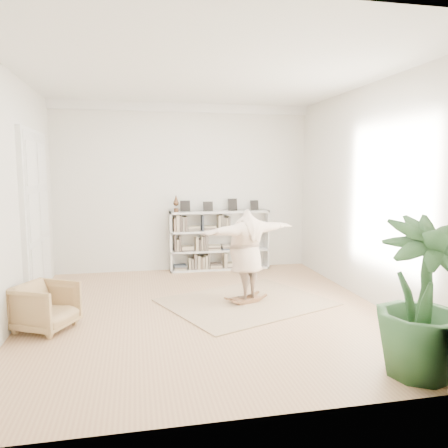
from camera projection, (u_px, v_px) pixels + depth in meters
name	position (u px, v px, depth m)	size (l,w,h in m)	color
floor	(207.00, 311.00, 6.82)	(6.00, 6.00, 0.00)	tan
room_shell	(184.00, 108.00, 9.25)	(6.00, 6.00, 6.00)	silver
doors	(36.00, 217.00, 7.38)	(0.09, 1.78, 2.92)	white
bookshelf	(219.00, 241.00, 9.63)	(2.20, 0.35, 1.64)	silver
armchair	(46.00, 307.00, 6.00)	(0.70, 0.72, 0.66)	tan
rug	(246.00, 302.00, 7.26)	(2.50, 2.00, 0.02)	tan
rocker_board	(246.00, 299.00, 7.26)	(0.56, 0.45, 0.10)	brown
person	(246.00, 252.00, 7.16)	(1.82, 0.50, 1.48)	beige
houseplant	(422.00, 298.00, 4.61)	(0.96, 0.96, 1.71)	#295128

